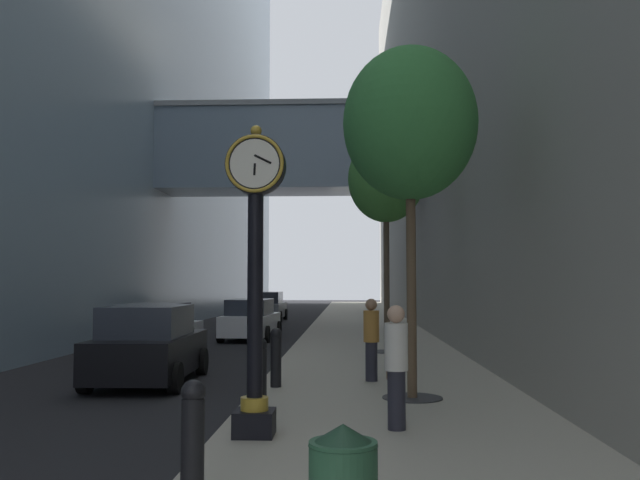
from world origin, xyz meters
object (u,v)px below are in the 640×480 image
(pedestrian_by_clock, at_px, (371,337))
(car_grey_trailing, at_px, (268,307))
(street_tree_mid_near, at_px, (386,180))
(pedestrian_walking, at_px, (396,363))
(street_tree_near, at_px, (410,125))
(car_black_mid, at_px, (149,346))
(bollard_third, at_px, (260,372))
(bollard_fourth, at_px, (276,356))
(car_white_near, at_px, (251,320))
(car_silver_far, at_px, (155,332))
(bollard_nearest, at_px, (193,440))
(street_clock, at_px, (255,263))

(pedestrian_by_clock, height_order, car_grey_trailing, pedestrian_by_clock)
(street_tree_mid_near, distance_m, pedestrian_walking, 11.62)
(street_tree_near, bearing_deg, car_black_mid, 156.68)
(bollard_third, xyz_separation_m, bollard_fourth, (0.00, 2.41, 0.00))
(car_white_near, distance_m, car_silver_far, 6.94)
(street_tree_mid_near, height_order, car_white_near, street_tree_mid_near)
(car_silver_far, bearing_deg, pedestrian_by_clock, -39.83)
(bollard_third, relative_size, pedestrian_by_clock, 0.67)
(bollard_third, distance_m, car_grey_trailing, 27.95)
(bollard_nearest, relative_size, street_tree_near, 0.18)
(car_grey_trailing, bearing_deg, street_tree_mid_near, -72.25)
(bollard_fourth, relative_size, street_tree_mid_near, 0.18)
(bollard_fourth, bearing_deg, street_tree_mid_near, 69.21)
(bollard_nearest, bearing_deg, street_clock, 86.54)
(bollard_fourth, height_order, car_grey_trailing, car_grey_trailing)
(car_white_near, bearing_deg, pedestrian_walking, -74.61)
(pedestrian_by_clock, distance_m, car_black_mid, 4.96)
(street_tree_mid_near, bearing_deg, street_tree_near, -90.00)
(bollard_nearest, xyz_separation_m, bollard_third, (0.00, 4.82, 0.00))
(bollard_nearest, xyz_separation_m, street_tree_mid_near, (2.64, 14.18, 4.65))
(street_clock, height_order, pedestrian_by_clock, street_clock)
(bollard_third, relative_size, street_tree_mid_near, 0.18)
(street_tree_near, distance_m, car_black_mid, 7.52)
(street_clock, xyz_separation_m, street_tree_mid_near, (2.46, 11.27, 2.90))
(street_clock, relative_size, bollard_nearest, 3.65)
(pedestrian_walking, height_order, pedestrian_by_clock, pedestrian_walking)
(street_clock, distance_m, bollard_fourth, 4.67)
(bollard_nearest, xyz_separation_m, bollard_fourth, (0.00, 7.24, 0.00))
(bollard_fourth, height_order, pedestrian_walking, pedestrian_walking)
(street_tree_near, height_order, pedestrian_walking, street_tree_near)
(bollard_nearest, distance_m, car_silver_far, 14.00)
(car_grey_trailing, bearing_deg, street_clock, -83.41)
(car_white_near, height_order, car_black_mid, car_black_mid)
(bollard_nearest, relative_size, pedestrian_walking, 0.67)
(car_black_mid, relative_size, car_grey_trailing, 0.93)
(pedestrian_walking, bearing_deg, street_tree_mid_near, 87.50)
(bollard_nearest, distance_m, bollard_third, 4.82)
(street_tree_mid_near, height_order, pedestrian_walking, street_tree_mid_near)
(bollard_nearest, bearing_deg, street_tree_near, 66.37)
(street_clock, relative_size, bollard_fourth, 3.65)
(bollard_nearest, bearing_deg, car_white_near, 96.86)
(street_clock, bearing_deg, pedestrian_walking, 13.90)
(bollard_fourth, relative_size, car_grey_trailing, 0.27)
(bollard_nearest, distance_m, car_black_mid, 8.96)
(car_black_mid, bearing_deg, street_clock, -60.29)
(car_white_near, bearing_deg, street_tree_mid_near, -49.18)
(bollard_fourth, bearing_deg, car_silver_far, 125.01)
(pedestrian_walking, bearing_deg, bollard_nearest, -122.47)
(pedestrian_by_clock, bearing_deg, car_black_mid, 176.34)
(bollard_third, distance_m, pedestrian_walking, 2.61)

